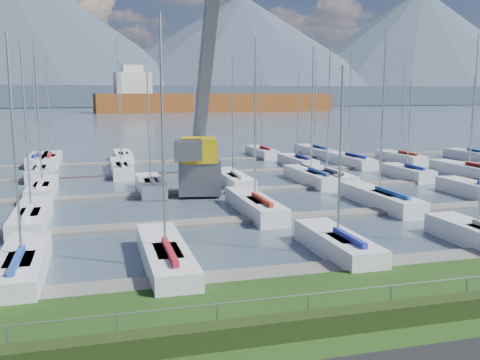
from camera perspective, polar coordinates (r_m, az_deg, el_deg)
name	(u,v)px	position (r m, az deg, el deg)	size (l,w,h in m)	color
water	(109,110)	(275.41, -13.85, 7.31)	(800.00, 540.00, 0.20)	#465566
hedge	(342,321)	(18.07, 10.78, -14.54)	(80.00, 0.70, 0.70)	#223212
fence	(337,291)	(18.08, 10.29, -11.60)	(0.04, 0.04, 80.00)	#999BA2
foothill	(105,96)	(345.28, -14.22, 8.69)	(900.00, 80.00, 12.00)	#455465
mountains	(111,40)	(421.89, -13.64, 14.30)	(1190.00, 360.00, 115.00)	#475B68
docks	(194,193)	(42.58, -4.98, -1.36)	(90.00, 41.60, 0.25)	slate
crane	(202,122)	(42.43, -4.13, 6.16)	(4.72, 13.36, 22.35)	#5A5C62
cargo_ship_mid	(207,103)	(232.83, -3.55, 8.21)	(103.64, 24.21, 21.50)	brown
sailboat_fleet	(157,119)	(45.07, -8.89, 6.42)	(75.39, 49.86, 13.70)	white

